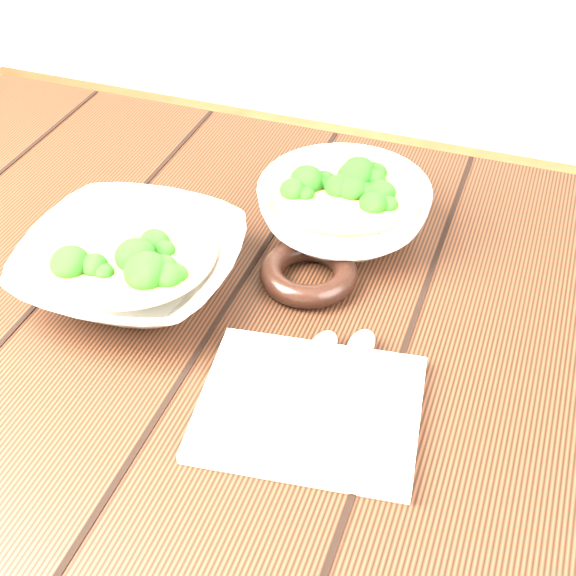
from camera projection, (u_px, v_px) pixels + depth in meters
The scene contains 7 objects.
table at pixel (251, 379), 0.96m from camera, with size 1.20×0.80×0.75m.
soup_bowl_front at pixel (132, 264), 0.89m from camera, with size 0.25×0.25×0.07m.
soup_bowl_back at pixel (343, 208), 0.97m from camera, with size 0.24×0.24×0.08m.
trivet at pixel (309, 273), 0.91m from camera, with size 0.11×0.11×0.03m, color black.
napkin at pixel (309, 408), 0.76m from camera, with size 0.21×0.17×0.01m, color beige.
spoon_left at pixel (310, 368), 0.79m from camera, with size 0.03×0.17×0.01m.
spoon_right at pixel (352, 367), 0.79m from camera, with size 0.03×0.17×0.01m.
Camera 1 is at (0.27, -0.61, 1.34)m, focal length 50.00 mm.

